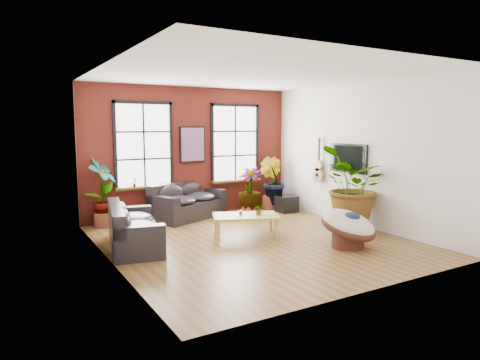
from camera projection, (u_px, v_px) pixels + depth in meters
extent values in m
cube|color=brown|center=(254.00, 241.00, 9.15)|extent=(6.00, 6.50, 0.02)
cube|color=white|center=(255.00, 73.00, 8.72)|extent=(6.00, 6.50, 0.02)
cube|color=#4E1712|center=(191.00, 152.00, 11.73)|extent=(6.00, 0.02, 3.50)
cube|color=silver|center=(375.00, 174.00, 6.14)|extent=(6.00, 0.02, 3.50)
cube|color=silver|center=(108.00, 166.00, 7.44)|extent=(0.02, 6.50, 3.50)
cube|color=silver|center=(359.00, 155.00, 10.44)|extent=(0.02, 6.50, 3.50)
cube|color=white|center=(144.00, 145.00, 10.99)|extent=(1.40, 0.02, 2.10)
cube|color=#402911|center=(146.00, 187.00, 11.06)|extent=(1.60, 0.22, 0.06)
cube|color=white|center=(235.00, 143.00, 12.33)|extent=(1.40, 0.02, 2.10)
cube|color=#402911|center=(236.00, 181.00, 12.40)|extent=(1.60, 0.22, 0.06)
cube|color=black|center=(188.00, 210.00, 11.40)|extent=(2.27, 1.71, 0.46)
cube|color=black|center=(178.00, 191.00, 11.56)|extent=(1.98, 1.02, 0.47)
cube|color=black|center=(163.00, 201.00, 10.64)|extent=(0.61, 1.01, 0.24)
cube|color=black|center=(210.00, 192.00, 12.06)|extent=(0.61, 1.01, 0.24)
ellipsoid|color=black|center=(179.00, 201.00, 11.02)|extent=(1.11, 1.10, 0.26)
ellipsoid|color=black|center=(171.00, 193.00, 11.17)|extent=(0.89, 0.58, 0.46)
ellipsoid|color=black|center=(200.00, 197.00, 11.63)|extent=(1.11, 1.10, 0.26)
ellipsoid|color=black|center=(192.00, 190.00, 11.78)|extent=(0.89, 0.58, 0.46)
cube|color=black|center=(135.00, 237.00, 8.67)|extent=(1.33, 2.34, 0.43)
cube|color=black|center=(116.00, 217.00, 8.50)|extent=(0.64, 2.21, 0.44)
cube|color=black|center=(139.00, 232.00, 7.70)|extent=(0.95, 0.40, 0.23)
cube|color=black|center=(130.00, 212.00, 9.55)|extent=(0.95, 0.40, 0.23)
ellipsoid|color=black|center=(139.00, 228.00, 8.24)|extent=(0.95, 1.10, 0.25)
ellipsoid|color=black|center=(125.00, 221.00, 8.13)|extent=(0.43, 0.99, 0.42)
ellipsoid|color=black|center=(135.00, 219.00, 9.06)|extent=(0.95, 1.10, 0.25)
ellipsoid|color=black|center=(121.00, 212.00, 8.95)|extent=(0.43, 0.99, 0.42)
cube|color=gold|center=(246.00, 216.00, 9.58)|extent=(1.65, 1.33, 0.06)
cube|color=#402911|center=(246.00, 216.00, 9.44)|extent=(1.33, 0.57, 0.00)
cube|color=#402911|center=(245.00, 214.00, 9.72)|extent=(1.33, 0.57, 0.00)
cube|color=gold|center=(218.00, 231.00, 9.21)|extent=(0.09, 0.09, 0.40)
cube|color=gold|center=(276.00, 229.00, 9.37)|extent=(0.09, 0.09, 0.40)
cube|color=gold|center=(216.00, 224.00, 9.86)|extent=(0.09, 0.09, 0.40)
cube|color=gold|center=(271.00, 222.00, 10.02)|extent=(0.09, 0.09, 0.40)
cylinder|color=#DB3646|center=(241.00, 213.00, 9.61)|extent=(0.11, 0.11, 0.09)
cylinder|color=#442218|center=(348.00, 241.00, 8.66)|extent=(0.83, 0.83, 0.26)
torus|color=#442218|center=(348.00, 226.00, 8.63)|extent=(1.44, 1.44, 0.51)
ellipsoid|color=beige|center=(348.00, 223.00, 8.62)|extent=(1.41, 1.45, 0.69)
ellipsoid|color=#141D3E|center=(351.00, 217.00, 8.57)|extent=(0.53, 0.47, 0.19)
cube|color=black|center=(192.00, 144.00, 11.65)|extent=(0.74, 0.04, 0.98)
cube|color=#0C7F8C|center=(193.00, 144.00, 11.62)|extent=(0.66, 0.02, 0.90)
cube|color=black|center=(348.00, 158.00, 10.68)|extent=(0.06, 1.25, 0.72)
cube|color=black|center=(347.00, 158.00, 10.66)|extent=(0.01, 1.15, 0.62)
cylinder|color=#B27F4C|center=(318.00, 175.00, 11.62)|extent=(0.09, 0.38, 0.38)
cylinder|color=#B27F4C|center=(318.00, 166.00, 11.59)|extent=(0.09, 0.30, 0.30)
cylinder|color=black|center=(318.00, 175.00, 11.62)|extent=(0.09, 0.11, 0.11)
cube|color=#402911|center=(319.00, 152.00, 11.54)|extent=(0.04, 0.05, 0.55)
cube|color=#402911|center=(319.00, 140.00, 11.50)|extent=(0.06, 0.06, 0.14)
cube|color=black|center=(287.00, 204.00, 12.24)|extent=(0.58, 0.49, 0.46)
cylinder|color=brown|center=(104.00, 220.00, 10.43)|extent=(0.47, 0.47, 0.35)
cylinder|color=brown|center=(271.00, 202.00, 12.68)|extent=(0.73, 0.73, 0.40)
cylinder|color=brown|center=(354.00, 223.00, 9.92)|extent=(0.68, 0.68, 0.41)
cylinder|color=brown|center=(250.00, 208.00, 11.89)|extent=(0.51, 0.51, 0.33)
imported|color=#1A6528|center=(102.00, 189.00, 10.36)|extent=(0.96, 0.96, 1.54)
imported|color=#1A6528|center=(272.00, 181.00, 12.57)|extent=(0.86, 0.94, 1.40)
imported|color=#1A6528|center=(354.00, 186.00, 9.84)|extent=(2.18, 2.15, 1.83)
imported|color=#1A6528|center=(250.00, 189.00, 11.83)|extent=(0.91, 0.91, 1.17)
imported|color=#1A6528|center=(259.00, 209.00, 9.58)|extent=(0.24, 0.21, 0.25)
imported|color=#1A6528|center=(134.00, 182.00, 10.89)|extent=(0.17, 0.17, 0.27)
imported|color=#1A6528|center=(247.00, 174.00, 12.56)|extent=(0.19, 0.19, 0.27)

